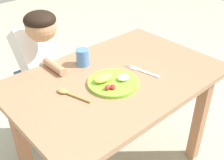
# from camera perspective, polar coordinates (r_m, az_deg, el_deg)

# --- Properties ---
(dining_table) EXTENTS (1.15, 0.75, 0.74)m
(dining_table) POSITION_cam_1_polar(r_m,az_deg,el_deg) (1.56, 0.82, -3.18)
(dining_table) COLOR #A07655
(dining_table) RESTS_ON ground_plane
(plate) EXTENTS (0.26, 0.26, 0.05)m
(plate) POSITION_cam_1_polar(r_m,az_deg,el_deg) (1.42, 0.02, -0.35)
(plate) COLOR #80C737
(plate) RESTS_ON dining_table
(fork) EXTENTS (0.06, 0.21, 0.01)m
(fork) POSITION_cam_1_polar(r_m,az_deg,el_deg) (1.54, 6.22, 1.84)
(fork) COLOR silver
(fork) RESTS_ON dining_table
(spoon) EXTENTS (0.08, 0.19, 0.02)m
(spoon) POSITION_cam_1_polar(r_m,az_deg,el_deg) (1.36, -8.94, -2.72)
(spoon) COLOR #BA9047
(spoon) RESTS_ON dining_table
(drinking_cup) EXTENTS (0.07, 0.07, 0.10)m
(drinking_cup) POSITION_cam_1_polar(r_m,az_deg,el_deg) (1.58, -6.03, 4.65)
(drinking_cup) COLOR #4D82CD
(drinking_cup) RESTS_ON dining_table
(person) EXTENTS (0.20, 0.46, 1.05)m
(person) POSITION_cam_1_polar(r_m,az_deg,el_deg) (1.83, -14.70, 0.08)
(person) COLOR #38566D
(person) RESTS_ON ground_plane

